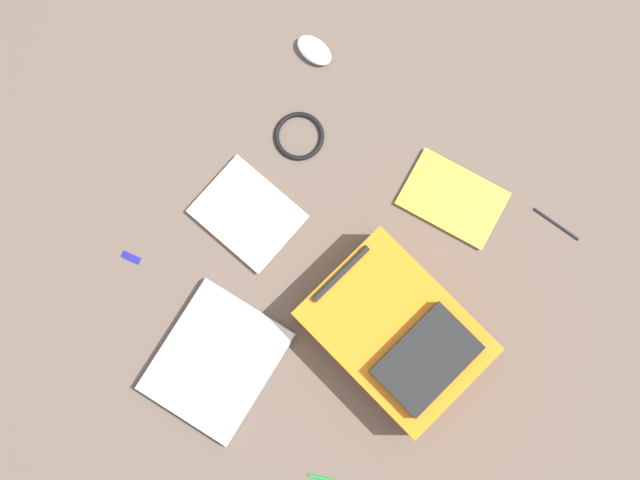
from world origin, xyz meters
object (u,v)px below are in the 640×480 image
Objects in this scene: book_red at (453,199)px; computer_mouse at (314,50)px; laptop at (216,361)px; cable_coil at (299,136)px; backpack at (397,334)px; pen_black at (556,224)px; usb_stick at (131,257)px; book_blue at (248,214)px.

computer_mouse reaches higher than book_red.
book_red is at bearing -26.45° from laptop.
laptop is at bearing 153.55° from book_red.
cable_coil is at bearing 96.10° from book_red.
book_red is (0.39, 0.03, -0.07)m from backpack.
book_red is 1.91× the size of cable_coil.
pen_black is at bearing -39.06° from laptop.
cable_coil is at bearing -24.30° from usb_stick.
computer_mouse reaches higher than usb_stick.
backpack is 1.69× the size of book_blue.
usb_stick is (-0.50, 0.23, -0.00)m from cable_coil.
book_blue is 2.67× the size of computer_mouse.
cable_coil is at bearing 9.64° from laptop.
cable_coil reaches higher than pen_black.
book_red reaches higher than pen_black.
usb_stick is (-0.25, 0.21, -0.01)m from book_blue.
pen_black is (0.07, -0.27, -0.00)m from book_red.
book_red is at bearing 105.20° from pen_black.
pen_black is (0.75, -0.61, -0.01)m from laptop.
laptop reaches higher than pen_black.
book_blue is 2.08× the size of pen_black.
pen_black is (-0.11, -0.79, -0.01)m from computer_mouse.
laptop is 6.83× the size of usb_stick.
laptop is at bearing -170.36° from cable_coil.
backpack is at bearing -175.17° from book_red.
book_blue is 2.16× the size of cable_coil.
book_red is at bearing 4.83° from backpack.
cable_coil is at bearing -3.13° from book_blue.
laptop is 2.46× the size of pen_black.
backpack is 0.59m from cable_coil.
cable_coil reaches higher than usb_stick.
pen_black is at bearing -86.59° from computer_mouse.
computer_mouse reaches higher than laptop.
computer_mouse is 2.16× the size of usb_stick.
backpack is 1.43× the size of laptop.
book_blue is at bearing 176.87° from cable_coil.
cable_coil is 2.68× the size of usb_stick.
book_blue is 0.82m from pen_black.
backpack is 3.65× the size of cable_coil.
cable_coil is 0.72m from pen_black.
laptop is at bearing 140.94° from pen_black.
computer_mouse is at bearing -11.32° from usb_stick.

